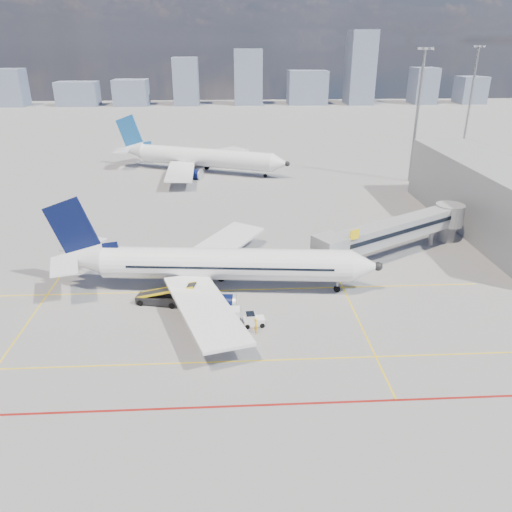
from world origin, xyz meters
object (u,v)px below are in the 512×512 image
Objects in this scene: second_aircraft at (198,157)px; belt_loader at (160,298)px; baggage_tug at (253,320)px; ramp_worker at (256,326)px; main_aircraft at (212,264)px; cargo_dolly at (225,316)px.

second_aircraft is 60.02m from belt_loader.
belt_loader is (-9.95, 5.19, 0.02)m from baggage_tug.
belt_loader is at bearing -68.89° from second_aircraft.
ramp_worker is (8.90, -66.57, -2.37)m from second_aircraft.
main_aircraft is 17.28× the size of baggage_tug.
cargo_dolly is 3.57m from ramp_worker.
belt_loader is 4.03× the size of ramp_worker.
second_aircraft is at bearing 101.93° from belt_loader.
cargo_dolly is at bearing -21.02° from belt_loader.
second_aircraft reaches higher than ramp_worker.
main_aircraft is 22.05× the size of ramp_worker.
baggage_tug is at bearing 12.72° from ramp_worker.
main_aircraft is at bearing 112.01° from baggage_tug.
cargo_dolly is at bearing -74.83° from main_aircraft.
cargo_dolly is at bearing 167.74° from baggage_tug.
main_aircraft is at bearing 101.26° from cargo_dolly.
baggage_tug is at bearing -14.37° from belt_loader.
ramp_worker is (0.24, -1.43, 0.16)m from baggage_tug.
main_aircraft is at bearing -63.17° from second_aircraft.
ramp_worker is at bearing -85.45° from baggage_tug.
baggage_tug is at bearing -60.09° from second_aircraft.
second_aircraft reaches higher than main_aircraft.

